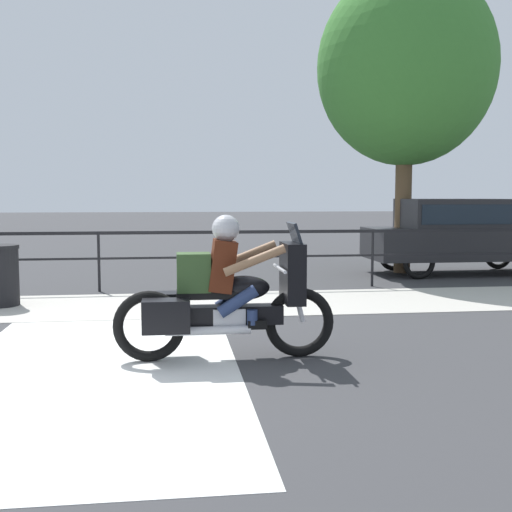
% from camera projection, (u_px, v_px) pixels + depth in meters
% --- Properties ---
extents(ground_plane, '(120.00, 120.00, 0.00)m').
position_uv_depth(ground_plane, '(46.00, 363.00, 6.67)').
color(ground_plane, '#38383A').
extents(sidewalk_band, '(44.00, 2.40, 0.01)m').
position_uv_depth(sidewalk_band, '(88.00, 306.00, 10.02)').
color(sidewalk_band, '#B7B2A8').
rests_on(sidewalk_band, ground).
extents(crosswalk_band, '(2.83, 6.00, 0.01)m').
position_uv_depth(crosswalk_band, '(98.00, 366.00, 6.54)').
color(crosswalk_band, silver).
rests_on(crosswalk_band, ground).
extents(fence_railing, '(36.00, 0.05, 1.09)m').
position_uv_depth(fence_railing, '(98.00, 244.00, 11.52)').
color(fence_railing, black).
rests_on(fence_railing, ground).
extents(motorcycle, '(2.35, 0.76, 1.54)m').
position_uv_depth(motorcycle, '(225.00, 295.00, 6.76)').
color(motorcycle, black).
rests_on(motorcycle, ground).
extents(parked_car, '(4.15, 1.69, 1.66)m').
position_uv_depth(parked_car, '(458.00, 232.00, 14.13)').
color(parked_car, '#232326').
rests_on(parked_car, ground).
extents(tree_behind_sign, '(3.90, 3.90, 6.69)m').
position_uv_depth(tree_behind_sign, '(406.00, 68.00, 14.07)').
color(tree_behind_sign, brown).
rests_on(tree_behind_sign, ground).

